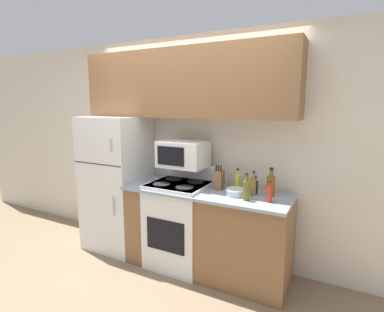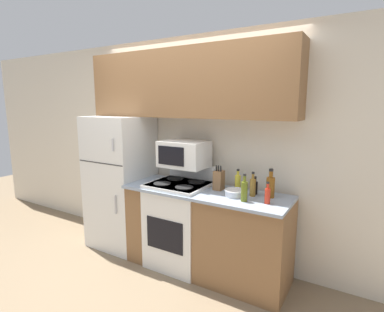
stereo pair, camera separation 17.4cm
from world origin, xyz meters
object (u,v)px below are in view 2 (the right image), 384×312
at_px(bottle_hot_sauce, 268,195).
at_px(knife_block, 219,180).
at_px(bottle_soy_sauce, 255,187).
at_px(bottle_cooking_spray, 238,182).
at_px(refrigerator, 121,182).
at_px(stove, 180,222).
at_px(bottle_vinegar, 253,187).
at_px(bowl, 235,193).
at_px(bottle_whiskey, 270,186).
at_px(microwave, 184,154).
at_px(bottle_olive_oil, 244,190).

bearing_deg(bottle_hot_sauce, knife_block, 163.04).
distance_m(bottle_soy_sauce, bottle_cooking_spray, 0.21).
xyz_separation_m(refrigerator, bottle_hot_sauce, (1.91, -0.12, 0.17)).
height_order(stove, bottle_vinegar, bottle_vinegar).
bearing_deg(stove, bottle_cooking_spray, 17.54).
bearing_deg(bottle_hot_sauce, bottle_vinegar, 142.85).
xyz_separation_m(bowl, bottle_whiskey, (0.31, 0.13, 0.08)).
relative_size(knife_block, bottle_hot_sauce, 1.30).
height_order(stove, microwave, microwave).
relative_size(microwave, bottle_soy_sauce, 2.81).
bearing_deg(bottle_cooking_spray, bottle_olive_oil, -58.42).
height_order(bottle_soy_sauce, bottle_vinegar, bottle_vinegar).
distance_m(microwave, knife_block, 0.49).
bearing_deg(bottle_vinegar, bottle_cooking_spray, 148.94).
bearing_deg(bottle_olive_oil, knife_block, 149.02).
xyz_separation_m(bottle_hot_sauce, bottle_olive_oil, (-0.20, -0.05, 0.02)).
bearing_deg(bowl, bottle_cooking_spray, 105.49).
relative_size(bowl, bottle_hot_sauce, 1.02).
height_order(bottle_soy_sauce, bottle_hot_sauce, bottle_hot_sauce).
bearing_deg(bowl, bottle_whiskey, 23.80).
height_order(stove, bottle_whiskey, bottle_whiskey).
distance_m(knife_block, bottle_cooking_spray, 0.20).
relative_size(bottle_soy_sauce, bottle_olive_oil, 0.69).
distance_m(knife_block, bottle_vinegar, 0.38).
height_order(bottle_soy_sauce, bottle_whiskey, bottle_whiskey).
relative_size(bowl, bottle_olive_oil, 0.78).
relative_size(bottle_soy_sauce, bottle_hot_sauce, 0.90).
bearing_deg(knife_block, bottle_vinegar, -4.42).
xyz_separation_m(bottle_soy_sauce, bottle_hot_sauce, (0.19, -0.22, 0.01)).
distance_m(knife_block, bowl, 0.27).
xyz_separation_m(bottle_soy_sauce, bottle_olive_oil, (-0.01, -0.26, 0.03)).
bearing_deg(microwave, bottle_olive_oil, -15.51).
relative_size(refrigerator, bottle_olive_oil, 6.31).
bearing_deg(refrigerator, bottle_cooking_spray, 5.73).
bearing_deg(refrigerator, bottle_hot_sauce, -3.47).
bearing_deg(microwave, bottle_hot_sauce, -9.90).
bearing_deg(refrigerator, bottle_whiskey, 2.26).
relative_size(bottle_hot_sauce, bottle_olive_oil, 0.77).
xyz_separation_m(refrigerator, bottle_soy_sauce, (1.72, 0.10, 0.16)).
bearing_deg(bowl, microwave, 169.78).
distance_m(refrigerator, bowl, 1.58).
bearing_deg(bottle_hot_sauce, refrigerator, 176.53).
xyz_separation_m(knife_block, bottle_hot_sauce, (0.57, -0.17, -0.02)).
bearing_deg(bottle_vinegar, refrigerator, -179.06).
xyz_separation_m(bottle_vinegar, bottle_whiskey, (0.16, 0.05, 0.02)).
bearing_deg(bottle_whiskey, refrigerator, -177.74).
height_order(refrigerator, bottle_cooking_spray, refrigerator).
distance_m(bottle_hot_sauce, bottle_whiskey, 0.19).
distance_m(bottle_cooking_spray, bottle_vinegar, 0.24).
bearing_deg(stove, bowl, -2.11).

